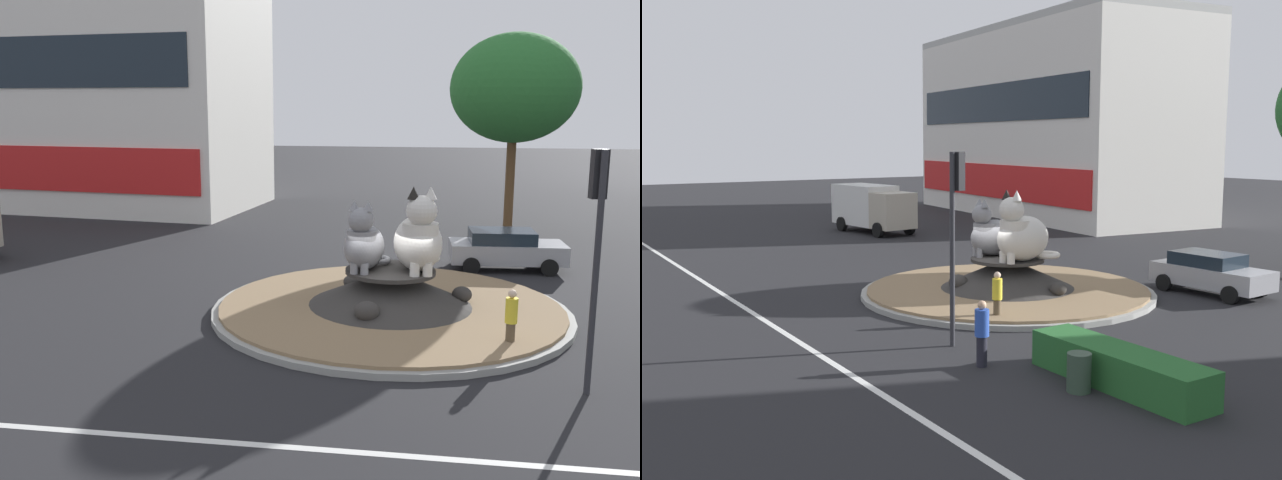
# 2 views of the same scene
# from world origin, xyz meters

# --- Properties ---
(ground_plane) EXTENTS (160.00, 160.00, 0.00)m
(ground_plane) POSITION_xyz_m (0.00, 0.00, 0.00)
(ground_plane) COLOR black
(lane_centreline) EXTENTS (112.00, 0.20, 0.01)m
(lane_centreline) POSITION_xyz_m (0.00, -8.84, 0.00)
(lane_centreline) COLOR silver
(lane_centreline) RESTS_ON ground
(roundabout_island) EXTENTS (10.82, 10.82, 1.37)m
(roundabout_island) POSITION_xyz_m (0.00, -0.00, 0.47)
(roundabout_island) COLOR gray
(roundabout_island) RESTS_ON ground
(cat_statue_grey) EXTENTS (1.51, 2.15, 2.16)m
(cat_statue_grey) POSITION_xyz_m (-0.80, -0.16, 2.16)
(cat_statue_grey) COLOR gray
(cat_statue_grey) RESTS_ON roundabout_island
(cat_statue_white) EXTENTS (1.76, 2.68, 2.59)m
(cat_statue_white) POSITION_xyz_m (0.83, -0.03, 2.32)
(cat_statue_white) COLOR silver
(cat_statue_white) RESTS_ON roundabout_island
(traffic_light_mast) EXTENTS (0.36, 0.46, 5.37)m
(traffic_light_mast) POSITION_xyz_m (4.65, -5.29, 3.73)
(traffic_light_mast) COLOR #2D2D33
(traffic_light_mast) RESTS_ON ground
(shophouse_block) EXTENTS (26.39, 13.00, 18.43)m
(shophouse_block) POSITION_xyz_m (-22.20, 20.69, 7.02)
(shophouse_block) COLOR silver
(shophouse_block) RESTS_ON ground
(broadleaf_tree_behind_island) EXTENTS (5.99, 5.99, 9.51)m
(broadleaf_tree_behind_island) POSITION_xyz_m (4.88, 13.96, 6.94)
(broadleaf_tree_behind_island) COLOR brown
(broadleaf_tree_behind_island) RESTS_ON ground
(pedestrian_yellow_shirt) EXTENTS (0.32, 0.32, 1.64)m
(pedestrian_yellow_shirt) POSITION_xyz_m (3.27, -2.85, 0.87)
(pedestrian_yellow_shirt) COLOR brown
(pedestrian_yellow_shirt) RESTS_ON ground
(sedan_on_far_lane) EXTENTS (4.39, 2.27, 1.53)m
(sedan_on_far_lane) POSITION_xyz_m (4.04, 6.42, 0.81)
(sedan_on_far_lane) COLOR #99999E
(sedan_on_far_lane) RESTS_ON ground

